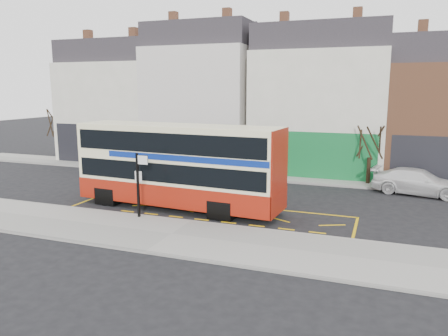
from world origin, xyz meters
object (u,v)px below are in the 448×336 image
at_px(double_decker_bus, 179,165).
at_px(car_grey, 197,170).
at_px(bus_stop_post, 139,179).
at_px(car_white, 418,182).
at_px(car_silver, 145,167).
at_px(street_tree_left, 57,115).
at_px(street_tree_right, 371,133).

height_order(double_decker_bus, car_grey, double_decker_bus).
distance_m(bus_stop_post, car_white, 15.84).
height_order(car_silver, street_tree_left, street_tree_left).
bearing_deg(car_grey, car_silver, 98.47).
relative_size(car_white, street_tree_left, 0.92).
height_order(double_decker_bus, street_tree_right, street_tree_right).
distance_m(double_decker_bus, car_silver, 8.86).
distance_m(bus_stop_post, car_grey, 9.10).
bearing_deg(double_decker_bus, car_grey, 109.93).
bearing_deg(street_tree_right, car_silver, -170.74).
relative_size(double_decker_bus, street_tree_left, 1.97).
bearing_deg(bus_stop_post, street_tree_right, 49.72).
bearing_deg(car_white, street_tree_left, 94.02).
bearing_deg(double_decker_bus, car_white, 36.46).
height_order(bus_stop_post, street_tree_left, street_tree_left).
bearing_deg(street_tree_right, double_decker_bus, -134.63).
bearing_deg(bus_stop_post, car_white, 38.52).
xyz_separation_m(bus_stop_post, car_white, (12.35, 9.84, -1.21)).
height_order(bus_stop_post, car_silver, bus_stop_post).
bearing_deg(car_grey, street_tree_right, -69.47).
height_order(car_grey, street_tree_left, street_tree_left).
relative_size(car_silver, street_tree_right, 0.84).
distance_m(car_silver, street_tree_left, 12.08).
bearing_deg(street_tree_left, double_decker_bus, -32.67).
bearing_deg(car_silver, street_tree_left, 60.13).
height_order(car_silver, car_grey, car_grey).
height_order(double_decker_bus, street_tree_left, street_tree_left).
relative_size(double_decker_bus, car_white, 2.14).
distance_m(bus_stop_post, car_silver, 10.31).
bearing_deg(car_white, street_tree_right, 72.88).
bearing_deg(car_white, car_grey, 104.48).
distance_m(car_silver, car_white, 17.38).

